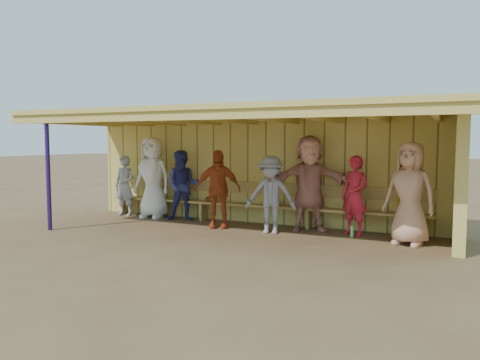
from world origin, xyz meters
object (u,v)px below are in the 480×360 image
bench (254,200)px  player_b (153,178)px  player_e (271,195)px  player_f (309,183)px  player_g (355,195)px  player_d (218,189)px  player_a (125,186)px  player_c (183,185)px  player_h (410,194)px

bench → player_b: bearing=-173.2°
player_e → player_f: (0.64, 0.55, 0.21)m
player_g → player_e: bearing=-137.1°
player_d → player_a: bearing=148.1°
player_d → bench: size_ratio=0.22×
player_e → player_c: bearing=154.8°
player_c → player_d: size_ratio=0.98×
player_b → player_e: 3.33m
player_h → player_e: bearing=-164.1°
player_a → player_g: bearing=-1.4°
player_e → player_h: bearing=-11.4°
player_a → bench: bearing=4.4°
player_c → player_e: 2.49m
bench → player_e: bearing=-49.7°
player_d → player_f: bearing=-8.5°
player_g → player_d: bearing=-146.1°
player_e → player_g: 1.66m
player_h → bench: size_ratio=0.25×
player_b → player_c: (0.86, 0.00, -0.16)m
player_a → player_d: size_ratio=0.90×
player_f → player_g: player_f is taller
player_b → player_f: (3.92, 0.00, 0.02)m
player_f → bench: player_f is taller
player_b → player_c: size_ratio=1.19×
player_a → player_d: bearing=-10.3°
player_h → player_f: bearing=-179.3°
player_b → player_e: bearing=-11.3°
player_c → player_h: player_h is taller
player_g → player_c: bearing=-155.6°
player_f → player_b: bearing=156.4°
player_d → player_h: size_ratio=0.90×
player_d → player_h: (3.90, -0.03, 0.09)m
player_c → player_a: bearing=157.6°
player_f → bench: size_ratio=0.26×
player_h → player_a: bearing=-169.1°
player_f → bench: 1.48m
player_c → bench: player_c is taller
bench → player_d: bearing=-123.4°
player_d → player_e: size_ratio=1.07×
player_f → player_g: size_ratio=1.26×
player_a → player_b: player_b is taller
player_b → player_e: size_ratio=1.25×
player_a → player_g: (5.69, -0.01, 0.04)m
player_b → bench: player_b is taller
player_h → bench: bearing=-178.6°
player_h → player_d: bearing=-165.4°
player_e → player_h: (2.64, 0.04, 0.15)m
player_f → player_g: (0.94, -0.04, -0.21)m
player_a → player_d: 2.89m
player_c → player_h: size_ratio=0.89×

